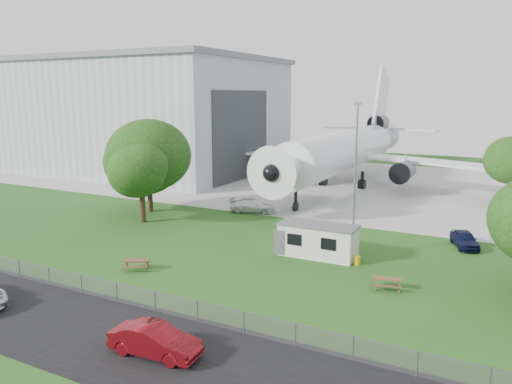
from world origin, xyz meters
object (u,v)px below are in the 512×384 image
at_px(picnic_east, 387,289).
at_px(picnic_west, 137,270).
at_px(car_centre_sedan, 155,341).
at_px(site_cabin, 318,240).
at_px(airliner, 345,149).
at_px(hangar, 143,114).

bearing_deg(picnic_east, picnic_west, -177.25).
xyz_separation_m(picnic_west, car_centre_sedan, (9.06, -9.08, 0.77)).
height_order(site_cabin, car_centre_sedan, site_cabin).
bearing_deg(site_cabin, picnic_east, -33.59).
xyz_separation_m(site_cabin, picnic_east, (6.54, -4.35, -1.31)).
relative_size(airliner, site_cabin, 7.05).
xyz_separation_m(site_cabin, car_centre_sedan, (-1.60, -18.26, -0.54)).
bearing_deg(picnic_west, picnic_east, -14.22).
height_order(hangar, site_cabin, hangar).
xyz_separation_m(airliner, picnic_west, (-2.85, -40.25, -5.27)).
relative_size(hangar, picnic_east, 23.89).
distance_m(hangar, picnic_west, 53.07).
xyz_separation_m(picnic_west, picnic_east, (17.20, 4.84, 0.00)).
relative_size(airliner, car_centre_sedan, 10.17).
bearing_deg(site_cabin, car_centre_sedan, -94.99).
distance_m(hangar, picnic_east, 62.32).
distance_m(airliner, car_centre_sedan, 49.92).
xyz_separation_m(hangar, car_centre_sedan, (42.17, -49.47, -8.63)).
distance_m(picnic_west, car_centre_sedan, 12.84).
height_order(site_cabin, picnic_east, site_cabin).
xyz_separation_m(hangar, picnic_east, (50.31, -35.55, -9.41)).
bearing_deg(car_centre_sedan, airliner, 2.60).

